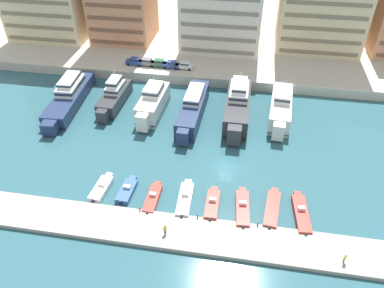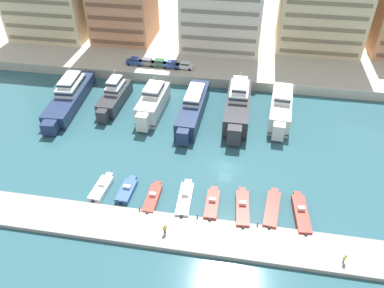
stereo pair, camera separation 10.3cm
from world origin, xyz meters
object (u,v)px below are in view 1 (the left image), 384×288
Objects in this scene: yacht_ivory_mid_left at (153,103)px; pedestrian_mid_deck at (345,258)px; motorboat_red_center at (212,204)px; motorboat_red_right at (301,214)px; motorboat_white_far_left at (102,188)px; motorboat_white_center_left at (185,199)px; yacht_charcoal_left at (114,96)px; motorboat_red_mid_left at (153,198)px; yacht_charcoal_center at (238,105)px; car_blue_center_left at (171,64)px; car_white_center at (185,65)px; motorboat_red_mid_right at (272,209)px; motorboat_blue_left at (127,190)px; yacht_navy_center_left at (193,108)px; yacht_navy_far_left at (69,96)px; pedestrian_near_edge at (165,228)px; yacht_ivory_center_right at (281,107)px; car_grey_left at (147,62)px; car_green_mid_left at (159,63)px; motorboat_red_center_right at (243,208)px; car_blue_far_left at (135,61)px.

yacht_ivory_mid_left reaches higher than pedestrian_mid_deck.
motorboat_red_right is (13.61, 0.37, -0.04)m from motorboat_red_center.
motorboat_white_center_left is at bearing -0.93° from motorboat_white_far_left.
yacht_charcoal_left reaches higher than motorboat_red_mid_left.
car_blue_center_left is (-17.15, 14.63, 0.58)m from yacht_charcoal_center.
yacht_charcoal_center is at bearing -46.68° from car_white_center.
motorboat_red_center is 0.83× the size of motorboat_red_mid_right.
yacht_charcoal_center is 3.35× the size of motorboat_blue_left.
car_white_center is (-4.73, 16.49, 1.13)m from yacht_navy_center_left.
car_white_center is at bearing 35.68° from yacht_navy_far_left.
pedestrian_near_edge is at bearing -102.84° from motorboat_white_center_left.
car_grey_left is at bearing 156.46° from yacht_ivory_center_right.
motorboat_blue_left is (20.24, -24.00, -1.61)m from yacht_navy_far_left.
car_white_center is 48.19m from pedestrian_near_edge.
car_blue_center_left is at bearing 100.81° from pedestrian_near_edge.
yacht_navy_center_left reaches higher than motorboat_blue_left.
yacht_navy_center_left reaches higher than pedestrian_near_edge.
yacht_navy_center_left reaches higher than car_green_mid_left.
pedestrian_near_edge is (-1.62, -7.13, 1.12)m from motorboat_white_center_left.
motorboat_red_mid_left is at bearing -126.47° from yacht_ivory_center_right.
yacht_charcoal_left reaches higher than car_blue_center_left.
yacht_charcoal_left is 2.42× the size of motorboat_blue_left.
yacht_charcoal_left is at bearing -102.79° from car_grey_left.
motorboat_white_far_left is 41.07m from car_white_center.
motorboat_red_center_right is at bearing -102.57° from yacht_ivory_center_right.
yacht_navy_center_left is at bearing 124.28° from motorboat_red_mid_right.
car_blue_center_left is at bearing 121.09° from motorboat_red_mid_right.
motorboat_white_center_left is at bearing -39.26° from yacht_navy_far_left.
pedestrian_mid_deck is (28.18, -7.34, 1.18)m from motorboat_red_mid_left.
motorboat_white_center_left is 9.12m from motorboat_red_center_right.
car_blue_center_left is at bearing -6.20° from car_green_mid_left.
yacht_charcoal_center is 26.62m from motorboat_red_center_right.
motorboat_white_center_left is 5.09× the size of pedestrian_mid_deck.
motorboat_red_mid_right is at bearing -53.17° from car_grey_left.
motorboat_red_mid_right is at bearing 3.60° from motorboat_red_center.
yacht_navy_center_left is 24.92m from motorboat_red_mid_left.
pedestrian_near_edge is at bearing 178.19° from pedestrian_mid_deck.
motorboat_blue_left is at bearing -93.26° from car_white_center.
car_green_mid_left is (-13.97, 40.97, 2.66)m from motorboat_white_center_left.
motorboat_white_center_left is at bearing -67.57° from car_grey_left.
car_grey_left is at bearing 130.20° from yacht_navy_center_left.
yacht_navy_far_left is 13.80× the size of pedestrian_near_edge.
motorboat_white_far_left is 41.22m from car_blue_far_left.
motorboat_red_center_right reaches higher than motorboat_white_far_left.
yacht_navy_center_left is at bearing -5.85° from yacht_charcoal_left.
pedestrian_mid_deck is (34.31, -32.02, -0.77)m from yacht_ivory_mid_left.
yacht_charcoal_center is 1.18× the size of yacht_ivory_center_right.
car_white_center is (22.53, 16.18, 1.18)m from yacht_navy_far_left.
yacht_ivory_center_right is 2.06× the size of motorboat_red_right.
motorboat_white_far_left is at bearing 179.07° from motorboat_white_center_left.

